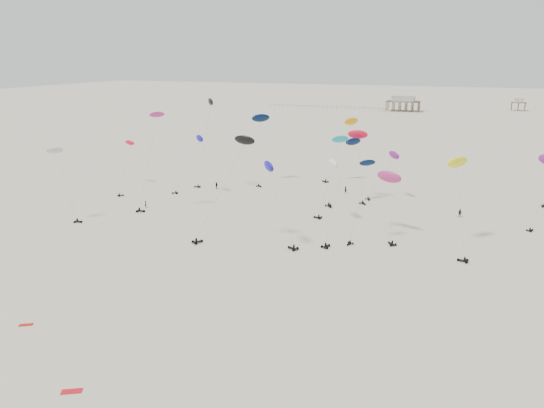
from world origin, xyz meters
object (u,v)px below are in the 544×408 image
at_px(pavilion_main, 403,104).
at_px(spectator_0, 146,208).
at_px(rig_4, 391,161).
at_px(rig_9, 275,186).
at_px(pavilion_small, 518,105).
at_px(rig_0, 347,158).

distance_m(pavilion_main, spectator_0, 253.82).
bearing_deg(rig_4, rig_9, 44.57).
bearing_deg(rig_9, pavilion_small, 8.65).
xyz_separation_m(pavilion_small, rig_0, (-53.02, -259.39, 7.28)).
bearing_deg(spectator_0, pavilion_small, -53.68).
relative_size(pavilion_main, pavilion_small, 2.33).
height_order(pavilion_main, rig_9, rig_9).
xyz_separation_m(pavilion_main, spectator_0, (-25.82, -252.46, -4.22)).
relative_size(pavilion_main, rig_0, 1.27).
relative_size(pavilion_main, rig_9, 1.31).
relative_size(pavilion_small, rig_9, 0.56).
bearing_deg(pavilion_small, pavilion_main, -156.80).
relative_size(rig_9, spectator_0, 8.16).
bearing_deg(rig_0, spectator_0, -9.60).
bearing_deg(rig_4, pavilion_main, -110.04).
height_order(pavilion_main, pavilion_small, pavilion_main).
xyz_separation_m(rig_4, rig_9, (-14.68, -43.61, 2.10)).
relative_size(pavilion_small, spectator_0, 4.57).
xyz_separation_m(rig_0, rig_4, (9.36, 8.08, -1.47)).
bearing_deg(rig_0, rig_9, 43.55).
bearing_deg(pavilion_main, rig_9, -87.48).
height_order(pavilion_small, rig_0, rig_0).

